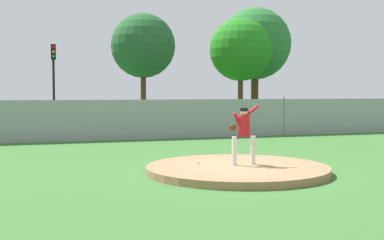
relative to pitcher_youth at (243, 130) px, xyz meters
name	(u,v)px	position (x,y,z in m)	size (l,w,h in m)	color
ground_plane	(176,149)	(-0.22, 5.89, -1.14)	(80.00, 80.00, 0.00)	#386B2D
asphalt_strip	(133,132)	(-0.22, 14.39, -1.14)	(44.00, 7.00, 0.01)	#2B2B2D
pitchers_mound	(237,169)	(-0.22, -0.11, -1.05)	(4.87, 4.87, 0.19)	#99704C
pitcher_youth	(243,130)	(0.00, 0.00, 0.00)	(0.82, 0.32, 1.61)	silver
baseball	(198,162)	(-1.10, 0.54, -0.91)	(0.07, 0.07, 0.07)	white
chainlink_fence	(152,119)	(-0.22, 9.89, -0.24)	(33.79, 0.07, 1.91)	gray
parked_car_teal	(143,118)	(0.33, 14.46, -0.38)	(2.19, 4.33, 1.59)	#146066
parked_car_burgundy	(81,118)	(-3.00, 14.49, -0.37)	(2.01, 4.25, 1.61)	maroon
parked_car_champagne	(209,116)	(4.22, 14.62, -0.35)	(1.84, 4.35, 1.65)	tan
parked_car_navy	(320,114)	(11.46, 14.44, -0.35)	(2.18, 4.38, 1.68)	#161E4C
traffic_cone_orange	(40,132)	(-5.12, 12.38, -0.88)	(0.40, 0.40, 0.55)	orange
traffic_light_near	(54,71)	(-4.21, 18.22, 2.24)	(0.28, 0.46, 4.96)	black
tree_broad_left	(143,46)	(2.22, 23.07, 4.34)	(4.64, 4.64, 7.82)	#4C331E
tree_broad_right	(241,50)	(9.53, 22.33, 4.19)	(4.72, 4.72, 7.71)	#4C331E
tree_bushy_near	(255,44)	(11.44, 23.92, 4.81)	(5.69, 5.69, 8.83)	#4C331E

